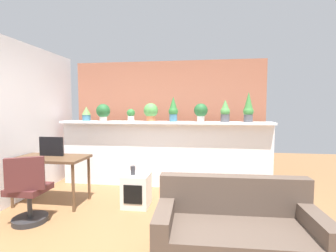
# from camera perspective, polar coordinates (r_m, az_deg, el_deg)

# --- Properties ---
(ground_plane) EXTENTS (12.00, 12.00, 0.00)m
(ground_plane) POSITION_cam_1_polar(r_m,az_deg,el_deg) (3.10, -7.53, -25.17)
(ground_plane) COLOR brown
(divider_wall) EXTENTS (4.01, 0.16, 1.22)m
(divider_wall) POSITION_cam_1_polar(r_m,az_deg,el_deg) (4.75, -1.08, -6.79)
(divider_wall) COLOR white
(divider_wall) RESTS_ON ground
(plant_shelf) EXTENTS (4.01, 0.37, 0.04)m
(plant_shelf) POSITION_cam_1_polar(r_m,az_deg,el_deg) (4.63, -1.17, 0.82)
(plant_shelf) COLOR white
(plant_shelf) RESTS_ON divider_wall
(brick_wall_behind) EXTENTS (4.01, 0.10, 2.50)m
(brick_wall_behind) POSITION_cam_1_polar(r_m,az_deg,el_deg) (5.26, -0.06, 1.31)
(brick_wall_behind) COLOR #AD664C
(brick_wall_behind) RESTS_ON ground
(potted_plant_0) EXTENTS (0.17, 0.17, 0.28)m
(potted_plant_0) POSITION_cam_1_polar(r_m,az_deg,el_deg) (5.13, -18.47, 2.79)
(potted_plant_0) COLOR #386B84
(potted_plant_0) RESTS_ON plant_shelf
(potted_plant_1) EXTENTS (0.27, 0.27, 0.33)m
(potted_plant_1) POSITION_cam_1_polar(r_m,az_deg,el_deg) (4.93, -14.85, 3.27)
(potted_plant_1) COLOR silver
(potted_plant_1) RESTS_ON plant_shelf
(potted_plant_2) EXTENTS (0.16, 0.16, 0.24)m
(potted_plant_2) POSITION_cam_1_polar(r_m,az_deg,el_deg) (4.76, -8.63, 2.65)
(potted_plant_2) COLOR silver
(potted_plant_2) RESTS_ON plant_shelf
(potted_plant_3) EXTENTS (0.27, 0.27, 0.35)m
(potted_plant_3) POSITION_cam_1_polar(r_m,az_deg,el_deg) (4.70, -4.02, 3.42)
(potted_plant_3) COLOR #C66B42
(potted_plant_3) RESTS_ON plant_shelf
(potted_plant_4) EXTENTS (0.18, 0.18, 0.47)m
(potted_plant_4) POSITION_cam_1_polar(r_m,az_deg,el_deg) (4.58, 1.24, 3.85)
(potted_plant_4) COLOR #386B84
(potted_plant_4) RESTS_ON plant_shelf
(potted_plant_5) EXTENTS (0.25, 0.25, 0.34)m
(potted_plant_5) POSITION_cam_1_polar(r_m,az_deg,el_deg) (4.59, 7.64, 3.42)
(potted_plant_5) COLOR silver
(potted_plant_5) RESTS_ON plant_shelf
(potted_plant_6) EXTENTS (0.17, 0.17, 0.41)m
(potted_plant_6) POSITION_cam_1_polar(r_m,az_deg,el_deg) (4.58, 13.17, 3.36)
(potted_plant_6) COLOR #4C4C51
(potted_plant_6) RESTS_ON plant_shelf
(potted_plant_7) EXTENTS (0.18, 0.18, 0.54)m
(potted_plant_7) POSITION_cam_1_polar(r_m,az_deg,el_deg) (4.64, 18.22, 4.00)
(potted_plant_7) COLOR #4C4C51
(potted_plant_7) RESTS_ON plant_shelf
(desk) EXTENTS (1.10, 0.60, 0.75)m
(desk) POSITION_cam_1_polar(r_m,az_deg,el_deg) (4.32, -25.54, -7.60)
(desk) COLOR brown
(desk) RESTS_ON ground
(tv_monitor) EXTENTS (0.40, 0.04, 0.31)m
(tv_monitor) POSITION_cam_1_polar(r_m,az_deg,el_deg) (4.36, -25.52, -4.30)
(tv_monitor) COLOR black
(tv_monitor) RESTS_ON desk
(office_chair) EXTENTS (0.52, 0.52, 0.91)m
(office_chair) POSITION_cam_1_polar(r_m,az_deg,el_deg) (3.78, -29.77, -13.76)
(office_chair) COLOR #262628
(office_chair) RESTS_ON ground
(side_cube_shelf) EXTENTS (0.40, 0.41, 0.50)m
(side_cube_shelf) POSITION_cam_1_polar(r_m,az_deg,el_deg) (3.94, -7.38, -14.59)
(side_cube_shelf) COLOR silver
(side_cube_shelf) RESTS_ON ground
(vase_on_shelf) EXTENTS (0.07, 0.07, 0.13)m
(vase_on_shelf) POSITION_cam_1_polar(r_m,az_deg,el_deg) (3.84, -8.18, -10.19)
(vase_on_shelf) COLOR #2D2D33
(vase_on_shelf) RESTS_ON side_cube_shelf
(couch) EXTENTS (1.58, 0.81, 0.80)m
(couch) POSITION_cam_1_polar(r_m,az_deg,el_deg) (2.70, 15.63, -23.24)
(couch) COLOR brown
(couch) RESTS_ON ground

